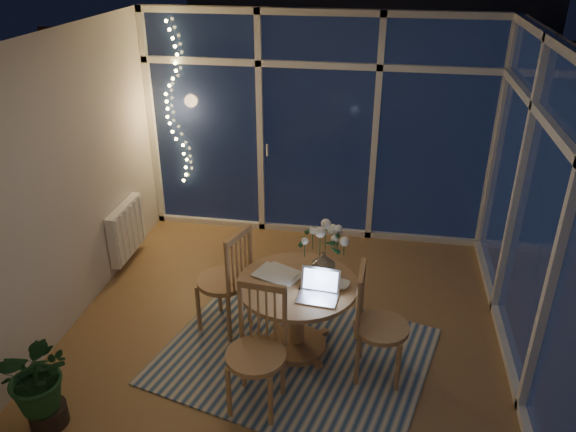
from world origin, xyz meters
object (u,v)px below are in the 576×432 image
(chair_right, at_px, (381,325))
(flower_vase, at_px, (323,263))
(dining_table, at_px, (297,317))
(laptop, at_px, (318,287))
(chair_left, at_px, (222,278))
(chair_front, at_px, (256,353))
(potted_plant, at_px, (41,384))

(chair_right, height_order, flower_vase, chair_right)
(dining_table, bearing_deg, flower_vase, 42.98)
(chair_right, relative_size, laptop, 3.22)
(dining_table, bearing_deg, chair_right, -15.83)
(chair_left, height_order, chair_front, chair_left)
(dining_table, height_order, flower_vase, flower_vase)
(potted_plant, bearing_deg, dining_table, 34.14)
(laptop, distance_m, flower_vase, 0.38)
(chair_front, height_order, potted_plant, chair_front)
(dining_table, relative_size, chair_front, 0.99)
(potted_plant, bearing_deg, chair_right, 21.50)
(chair_left, xyz_separation_m, flower_vase, (0.90, -0.02, 0.27))
(potted_plant, bearing_deg, chair_front, 16.32)
(potted_plant, bearing_deg, laptop, 26.77)
(dining_table, bearing_deg, potted_plant, -145.86)
(chair_right, height_order, laptop, chair_right)
(dining_table, bearing_deg, chair_front, -105.69)
(dining_table, distance_m, flower_vase, 0.52)
(chair_right, bearing_deg, flower_vase, 55.80)
(chair_right, relative_size, chair_front, 0.99)
(dining_table, relative_size, flower_vase, 4.83)
(chair_front, distance_m, laptop, 0.71)
(dining_table, bearing_deg, chair_left, 163.83)
(chair_left, bearing_deg, laptop, 84.81)
(chair_front, relative_size, laptop, 3.26)
(potted_plant, bearing_deg, flower_vase, 35.16)
(chair_right, distance_m, laptop, 0.60)
(chair_right, height_order, chair_front, chair_front)
(chair_front, height_order, laptop, chair_front)
(chair_front, bearing_deg, laptop, 58.48)
(dining_table, xyz_separation_m, chair_right, (0.71, -0.20, 0.16))
(laptop, height_order, flower_vase, laptop)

